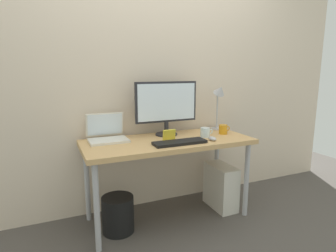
% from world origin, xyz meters
% --- Properties ---
extents(ground_plane, '(6.00, 6.00, 0.00)m').
position_xyz_m(ground_plane, '(0.00, 0.00, 0.00)').
color(ground_plane, '#4C4742').
extents(back_wall, '(4.40, 0.04, 2.60)m').
position_xyz_m(back_wall, '(0.00, 0.36, 1.30)').
color(back_wall, beige).
rests_on(back_wall, ground_plane).
extents(desk, '(1.44, 0.61, 0.72)m').
position_xyz_m(desk, '(0.00, 0.00, 0.65)').
color(desk, tan).
rests_on(desk, ground_plane).
extents(monitor, '(0.59, 0.20, 0.49)m').
position_xyz_m(monitor, '(0.06, 0.17, 1.00)').
color(monitor, '#232328').
rests_on(monitor, desk).
extents(laptop, '(0.32, 0.27, 0.23)m').
position_xyz_m(laptop, '(-0.48, 0.19, 0.78)').
color(laptop, silver).
rests_on(laptop, desk).
extents(desk_lamp, '(0.11, 0.16, 0.46)m').
position_xyz_m(desk_lamp, '(0.62, 0.17, 1.05)').
color(desk_lamp, '#B2B2B7').
rests_on(desk_lamp, desk).
extents(keyboard, '(0.44, 0.14, 0.02)m').
position_xyz_m(keyboard, '(0.03, -0.16, 0.73)').
color(keyboard, black).
rests_on(keyboard, desk).
extents(mouse, '(0.06, 0.09, 0.03)m').
position_xyz_m(mouse, '(0.33, -0.18, 0.74)').
color(mouse, '#B2B2B7').
rests_on(mouse, desk).
extents(coffee_mug, '(0.11, 0.08, 0.09)m').
position_xyz_m(coffee_mug, '(0.56, 0.00, 0.76)').
color(coffee_mug, orange).
rests_on(coffee_mug, desk).
extents(glass_cup, '(0.12, 0.08, 0.08)m').
position_xyz_m(glass_cup, '(0.34, -0.04, 0.76)').
color(glass_cup, silver).
rests_on(glass_cup, desk).
extents(photo_frame, '(0.11, 0.03, 0.09)m').
position_xyz_m(photo_frame, '(0.00, -0.02, 0.77)').
color(photo_frame, yellow).
rests_on(photo_frame, desk).
extents(computer_tower, '(0.18, 0.36, 0.42)m').
position_xyz_m(computer_tower, '(0.54, -0.02, 0.21)').
color(computer_tower, silver).
rests_on(computer_tower, ground_plane).
extents(wastebasket, '(0.26, 0.26, 0.30)m').
position_xyz_m(wastebasket, '(-0.47, -0.05, 0.15)').
color(wastebasket, black).
rests_on(wastebasket, ground_plane).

